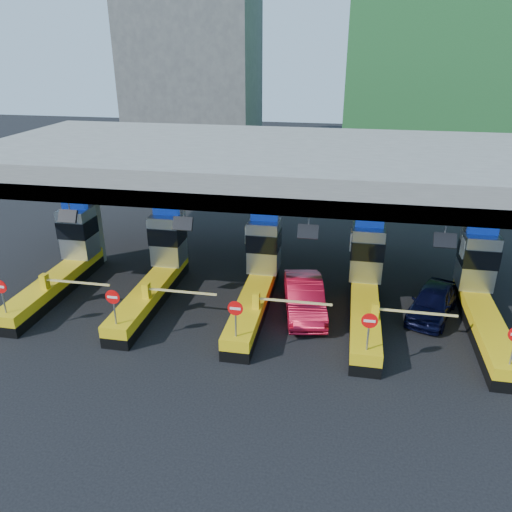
# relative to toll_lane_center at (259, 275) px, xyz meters

# --- Properties ---
(ground) EXTENTS (120.00, 120.00, 0.00)m
(ground) POSITION_rel_toll_lane_center_xyz_m (-0.00, -0.28, -1.40)
(ground) COLOR black
(ground) RESTS_ON ground
(toll_canopy) EXTENTS (28.00, 12.09, 7.00)m
(toll_canopy) POSITION_rel_toll_lane_center_xyz_m (-0.00, 2.59, 4.74)
(toll_canopy) COLOR slate
(toll_canopy) RESTS_ON ground
(toll_lane_far_left) EXTENTS (4.43, 8.00, 4.16)m
(toll_lane_far_left) POSITION_rel_toll_lane_center_xyz_m (-10.00, 0.00, 0.00)
(toll_lane_far_left) COLOR black
(toll_lane_far_left) RESTS_ON ground
(toll_lane_left) EXTENTS (4.43, 8.00, 4.16)m
(toll_lane_left) POSITION_rel_toll_lane_center_xyz_m (-5.00, 0.00, 0.00)
(toll_lane_left) COLOR black
(toll_lane_left) RESTS_ON ground
(toll_lane_center) EXTENTS (4.43, 8.00, 4.16)m
(toll_lane_center) POSITION_rel_toll_lane_center_xyz_m (0.00, 0.00, 0.00)
(toll_lane_center) COLOR black
(toll_lane_center) RESTS_ON ground
(toll_lane_right) EXTENTS (4.43, 8.00, 4.16)m
(toll_lane_right) POSITION_rel_toll_lane_center_xyz_m (5.00, 0.00, 0.00)
(toll_lane_right) COLOR black
(toll_lane_right) RESTS_ON ground
(toll_lane_far_right) EXTENTS (4.43, 8.00, 4.16)m
(toll_lane_far_right) POSITION_rel_toll_lane_center_xyz_m (10.00, 0.00, 0.00)
(toll_lane_far_right) COLOR black
(toll_lane_far_right) RESTS_ON ground
(bg_building_scaffold) EXTENTS (18.00, 12.00, 28.00)m
(bg_building_scaffold) POSITION_rel_toll_lane_center_xyz_m (12.00, 31.72, 12.60)
(bg_building_scaffold) COLOR #1E5926
(bg_building_scaffold) RESTS_ON ground
(bg_building_concrete) EXTENTS (14.00, 10.00, 18.00)m
(bg_building_concrete) POSITION_rel_toll_lane_center_xyz_m (-14.00, 35.72, 7.60)
(bg_building_concrete) COLOR #4C4C49
(bg_building_concrete) RESTS_ON ground
(van) EXTENTS (3.03, 4.51, 1.43)m
(van) POSITION_rel_toll_lane_center_xyz_m (8.05, 0.03, -0.68)
(van) COLOR black
(van) RESTS_ON ground
(red_car) EXTENTS (2.51, 5.00, 1.57)m
(red_car) POSITION_rel_toll_lane_center_xyz_m (2.28, -0.76, -0.61)
(red_car) COLOR #B80E27
(red_car) RESTS_ON ground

